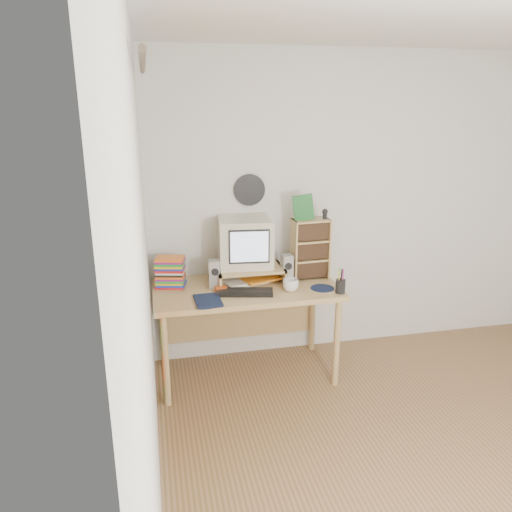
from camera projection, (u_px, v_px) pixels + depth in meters
name	position (u px, v px, depth m)	size (l,w,h in m)	color
floor	(463.00, 474.00, 2.94)	(3.50, 3.50, 0.00)	#956646
back_wall	(357.00, 207.00, 4.20)	(3.50, 3.50, 0.00)	silver
left_wall	(147.00, 303.00, 2.21)	(3.50, 3.50, 0.00)	silver
curtain	(155.00, 286.00, 2.70)	(2.20, 2.20, 0.00)	#E2501F
wall_disc	(250.00, 190.00, 3.94)	(0.25, 0.25, 0.02)	black
desk	(245.00, 300.00, 3.89)	(1.40, 0.70, 0.75)	tan
monitor_riser	(250.00, 271.00, 3.87)	(0.52, 0.30, 0.12)	tan
crt_monitor	(245.00, 243.00, 3.85)	(0.39, 0.39, 0.37)	beige
speaker_left	(214.00, 274.00, 3.75)	(0.08, 0.08, 0.22)	#AAABAF
speaker_right	(287.00, 268.00, 3.87)	(0.08, 0.08, 0.22)	#AAABAF
keyboard	(245.00, 292.00, 3.65)	(0.41, 0.14, 0.03)	black
dvd_stack	(170.00, 268.00, 3.76)	(0.21, 0.15, 0.30)	brown
cd_rack	(310.00, 249.00, 3.93)	(0.29, 0.15, 0.48)	tan
mug	(291.00, 285.00, 3.70)	(0.12, 0.12, 0.09)	white
diary	(195.00, 300.00, 3.48)	(0.22, 0.17, 0.04)	#0E1936
mousepad	(322.00, 288.00, 3.77)	(0.18, 0.18, 0.00)	#0F1B35
pen_cup	(341.00, 284.00, 3.66)	(0.07, 0.07, 0.14)	black
papers	(249.00, 279.00, 3.90)	(0.32, 0.24, 0.04)	white
red_box	(221.00, 289.00, 3.69)	(0.08, 0.05, 0.04)	#B94413
game_box	(303.00, 208.00, 3.80)	(0.15, 0.03, 0.20)	#1A5D26
webcam	(325.00, 214.00, 3.86)	(0.05, 0.05, 0.08)	black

